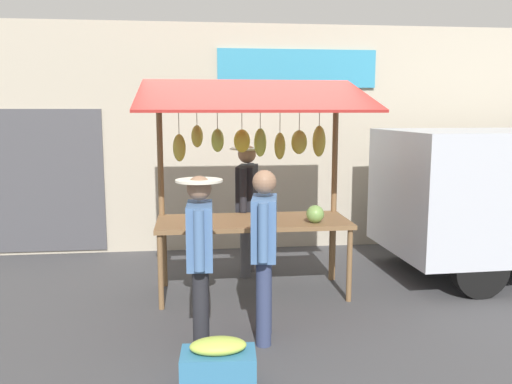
# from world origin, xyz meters

# --- Properties ---
(ground_plane) EXTENTS (40.00, 40.00, 0.00)m
(ground_plane) POSITION_xyz_m (0.00, 0.00, 0.00)
(ground_plane) COLOR #424244
(street_backdrop) EXTENTS (9.00, 0.30, 3.40)m
(street_backdrop) POSITION_xyz_m (0.05, -2.20, 1.70)
(street_backdrop) COLOR #B2A893
(street_backdrop) RESTS_ON ground
(market_stall) EXTENTS (2.50, 1.46, 2.50)m
(market_stall) POSITION_xyz_m (-0.02, -0.05, 1.56)
(market_stall) COLOR brown
(market_stall) RESTS_ON ground
(vendor_with_sunhat) EXTENTS (0.44, 0.70, 1.69)m
(vendor_with_sunhat) POSITION_xyz_m (-0.01, -0.75, 1.01)
(vendor_with_sunhat) COLOR #4C4C51
(vendor_with_sunhat) RESTS_ON ground
(shopper_in_striped_shirt) EXTENTS (0.30, 0.68, 1.60)m
(shopper_in_striped_shirt) POSITION_xyz_m (0.04, 1.28, 0.92)
(shopper_in_striped_shirt) COLOR navy
(shopper_in_striped_shirt) RESTS_ON ground
(shopper_in_grey_tee) EXTENTS (0.41, 0.68, 1.57)m
(shopper_in_grey_tee) POSITION_xyz_m (0.63, 1.43, 0.92)
(shopper_in_grey_tee) COLOR #232328
(shopper_in_grey_tee) RESTS_ON ground
(produce_crate_near) EXTENTS (0.59, 0.36, 0.41)m
(produce_crate_near) POSITION_xyz_m (0.51, 2.13, 0.19)
(produce_crate_near) COLOR teal
(produce_crate_near) RESTS_ON ground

